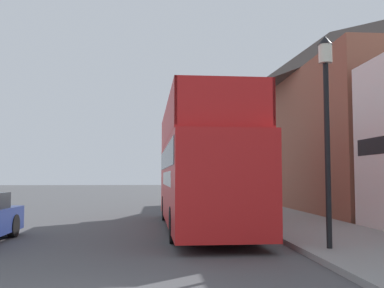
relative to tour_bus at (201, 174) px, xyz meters
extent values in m
plane|color=#4C4C4F|center=(-3.00, 10.93, -1.90)|extent=(144.00, 144.00, 0.00)
cube|color=gray|center=(3.66, 7.93, -1.83)|extent=(3.57, 108.00, 0.14)
cube|color=#935642|center=(8.44, 9.25, 1.68)|extent=(6.00, 18.19, 7.18)
pyramid|color=#473D38|center=(8.44, 9.25, 6.80)|extent=(6.00, 18.19, 3.06)
cube|color=red|center=(0.00, -0.13, -0.29)|extent=(2.72, 10.82, 2.68)
cube|color=white|center=(0.02, -0.67, -0.15)|extent=(2.63, 5.98, 0.45)
cube|color=black|center=(0.00, -0.13, 0.55)|extent=(2.73, 9.96, 0.70)
cube|color=red|center=(0.00, -0.13, 1.10)|extent=(2.70, 9.96, 0.10)
cube|color=red|center=(-1.20, -0.16, 1.75)|extent=(0.30, 9.90, 1.19)
cube|color=red|center=(1.21, -0.11, 1.75)|extent=(0.30, 9.90, 1.19)
cube|color=red|center=(0.11, -5.05, 1.75)|extent=(2.48, 0.13, 1.19)
cube|color=red|center=(-0.09, 4.06, 1.75)|extent=(2.51, 1.56, 1.19)
cylinder|color=black|center=(-1.19, 3.18, -1.41)|extent=(0.30, 1.00, 1.00)
cylinder|color=black|center=(1.04, 3.23, -1.41)|extent=(0.30, 1.00, 1.00)
cylinder|color=black|center=(-1.04, -3.28, -1.41)|extent=(0.30, 1.00, 1.00)
cylinder|color=black|center=(1.19, -3.23, -1.41)|extent=(0.30, 1.00, 1.00)
cube|color=navy|center=(0.69, 7.91, -1.33)|extent=(1.88, 4.33, 0.80)
cube|color=black|center=(0.69, 7.78, -0.67)|extent=(1.64, 2.08, 0.52)
cylinder|color=black|center=(-0.15, 9.26, -1.59)|extent=(0.20, 0.63, 0.62)
cylinder|color=black|center=(1.55, 9.24, -1.59)|extent=(0.20, 0.63, 0.62)
cylinder|color=black|center=(-0.16, 6.58, -1.59)|extent=(0.20, 0.63, 0.62)
cylinder|color=black|center=(1.54, 6.57, -1.59)|extent=(0.20, 0.63, 0.62)
cylinder|color=black|center=(-5.83, -1.72, -1.56)|extent=(0.21, 0.69, 0.68)
cylinder|color=black|center=(2.52, -5.30, 0.44)|extent=(0.13, 0.13, 4.41)
cylinder|color=silver|center=(2.52, -5.30, 2.87)|extent=(0.32, 0.32, 0.45)
cone|color=black|center=(2.52, -5.30, 3.21)|extent=(0.35, 0.35, 0.22)
cylinder|color=black|center=(2.27, 3.26, 0.22)|extent=(0.13, 0.13, 3.97)
cylinder|color=silver|center=(2.27, 3.26, 2.43)|extent=(0.32, 0.32, 0.45)
cone|color=black|center=(2.27, 3.26, 2.76)|extent=(0.35, 0.35, 0.22)
camera|label=1|loc=(-1.49, -15.69, -0.09)|focal=42.00mm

